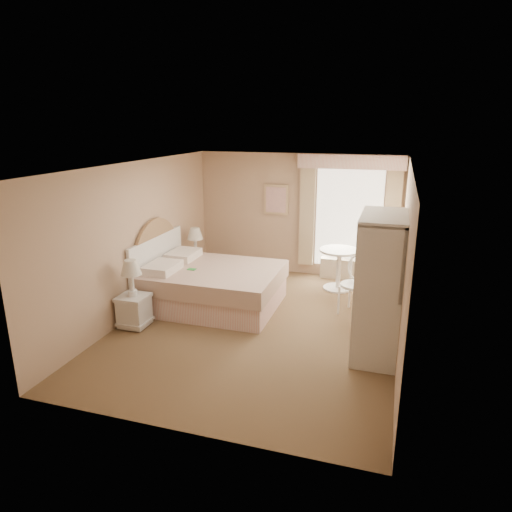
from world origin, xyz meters
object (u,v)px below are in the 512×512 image
(bed, at_px, (206,284))
(cafe_chair, at_px, (357,280))
(nightstand_far, at_px, (196,261))
(round_table, at_px, (339,263))
(nightstand_near, at_px, (134,302))
(armoire, at_px, (379,297))

(bed, distance_m, cafe_chair, 2.58)
(nightstand_far, relative_size, round_table, 1.35)
(round_table, distance_m, cafe_chair, 1.14)
(round_table, bearing_deg, cafe_chair, -67.55)
(nightstand_near, relative_size, round_table, 1.36)
(bed, bearing_deg, nightstand_far, 121.85)
(nightstand_far, xyz_separation_m, armoire, (3.65, -2.06, 0.41))
(bed, bearing_deg, cafe_chair, 9.57)
(nightstand_near, height_order, armoire, armoire)
(bed, relative_size, nightstand_near, 2.14)
(nightstand_far, bearing_deg, cafe_chair, -12.87)
(nightstand_far, distance_m, cafe_chair, 3.35)
(cafe_chair, bearing_deg, nightstand_near, -131.52)
(nightstand_far, relative_size, armoire, 0.54)
(nightstand_far, xyz_separation_m, round_table, (2.83, 0.31, 0.12))
(nightstand_near, xyz_separation_m, nightstand_far, (-0.00, 2.33, -0.00))
(bed, relative_size, round_table, 2.91)
(nightstand_near, height_order, nightstand_far, nightstand_near)
(nightstand_far, bearing_deg, round_table, 6.18)
(nightstand_near, height_order, cafe_chair, nightstand_near)
(cafe_chair, height_order, armoire, armoire)
(round_table, bearing_deg, nightstand_far, -173.82)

